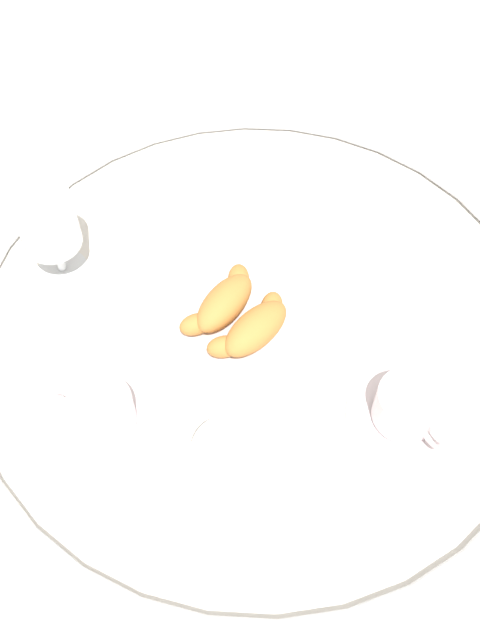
{
  "coord_description": "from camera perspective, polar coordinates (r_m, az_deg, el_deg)",
  "views": [
    {
      "loc": [
        -0.24,
        -0.46,
        0.81
      ],
      "look_at": [
        -0.03,
        0.0,
        0.03
      ],
      "focal_mm": 41.19,
      "sensor_mm": 36.0,
      "label": 1
    }
  ],
  "objects": [
    {
      "name": "table_chrome_rim",
      "position": [
        0.95,
        1.37,
        -0.06
      ],
      "size": [
        0.78,
        0.78,
        0.02
      ],
      "primitive_type": "torus",
      "color": "silver",
      "rests_on": "ground_plane"
    },
    {
      "name": "ground_plane",
      "position": [
        0.96,
        1.36,
        -0.45
      ],
      "size": [
        2.2,
        2.2,
        0.0
      ],
      "primitive_type": "plane",
      "color": "silver"
    },
    {
      "name": "coffee_cup_far",
      "position": [
        0.88,
        -10.67,
        -7.22
      ],
      "size": [
        0.14,
        0.14,
        0.06
      ],
      "color": "silver",
      "rests_on": "ground_plane"
    },
    {
      "name": "folded_napkin",
      "position": [
        1.04,
        -6.94,
        5.99
      ],
      "size": [
        0.11,
        0.11,
        0.01
      ],
      "primitive_type": "cube",
      "rotation": [
        0.0,
        0.0,
        0.02
      ],
      "color": "silver",
      "rests_on": "ground_plane"
    },
    {
      "name": "juice_glass_left",
      "position": [
        0.97,
        -14.7,
        7.19
      ],
      "size": [
        0.08,
        0.08,
        0.14
      ],
      "color": "white",
      "rests_on": "ground_plane"
    },
    {
      "name": "croissant_large",
      "position": [
        0.91,
        1.09,
        -0.61
      ],
      "size": [
        0.13,
        0.09,
        0.04
      ],
      "color": "#BC7A38",
      "rests_on": "pastry_plate"
    },
    {
      "name": "coffee_cup_near",
      "position": [
        0.89,
        12.79,
        -6.79
      ],
      "size": [
        0.14,
        0.14,
        0.06
      ],
      "color": "silver",
      "rests_on": "ground_plane"
    },
    {
      "name": "croissant_small",
      "position": [
        0.93,
        -1.37,
        1.36
      ],
      "size": [
        0.12,
        0.1,
        0.04
      ],
      "color": "#BC7A38",
      "rests_on": "pastry_plate"
    },
    {
      "name": "sugar_packet",
      "position": [
        1.1,
        -2.43,
        10.2
      ],
      "size": [
        0.06,
        0.05,
        0.01
      ],
      "primitive_type": "cube",
      "rotation": [
        0.0,
        0.0,
        0.32
      ],
      "color": "white",
      "rests_on": "ground_plane"
    },
    {
      "name": "juice_glass_right",
      "position": [
        0.77,
        -0.79,
        -11.4
      ],
      "size": [
        0.08,
        0.08,
        0.14
      ],
      "color": "white",
      "rests_on": "ground_plane"
    },
    {
      "name": "pastry_plate",
      "position": [
        0.95,
        -0.0,
        -0.66
      ],
      "size": [
        0.23,
        0.23,
        0.02
      ],
      "color": "silver",
      "rests_on": "ground_plane"
    }
  ]
}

